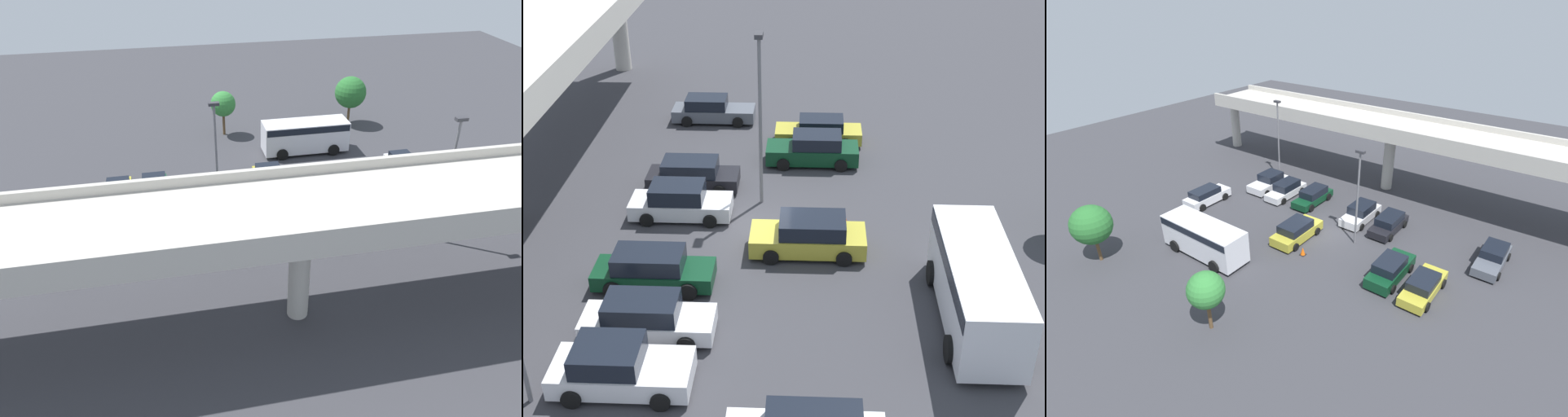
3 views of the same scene
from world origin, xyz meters
The scene contains 13 objects.
ground_plane centered at (0.00, 0.00, 0.00)m, with size 94.45×94.45×0.00m, color #38383D.
parked_car_1 centered at (-9.84, 3.93, 0.75)m, with size 2.26×4.53×1.64m.
parked_car_2 centered at (-7.23, 3.57, 0.73)m, with size 1.98×4.70×1.56m.
parked_car_3 centered at (-4.19, 3.96, 0.74)m, with size 2.00×4.68×1.53m.
parked_car_4 centered at (-1.50, -2.11, 0.78)m, with size 2.24×4.83×1.64m.
parked_car_5 centered at (1.26, 3.80, 0.75)m, with size 2.09×4.58×1.62m.
parked_car_6 centered at (4.10, 3.67, 0.71)m, with size 2.05×4.44×1.49m.
parked_car_7 centered at (7.15, -2.23, 0.78)m, with size 2.11×4.78×1.65m.
parked_car_8 centered at (9.78, -2.52, 0.69)m, with size 2.03×4.75×1.47m.
parked_car_9 centered at (12.67, 3.82, 0.69)m, with size 2.03×4.80×1.50m.
shuttle_bus centered at (-5.90, -8.14, 1.67)m, with size 7.36×2.69×2.79m.
lamp_post_near_aisle centered at (2.78, 0.19, 4.76)m, with size 0.70×0.35×8.13m.
traffic_cone centered at (0.34, -3.69, 0.33)m, with size 0.44×0.44×0.70m.
Camera 2 is at (-27.40, -2.15, 16.63)m, focal length 50.00 mm.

